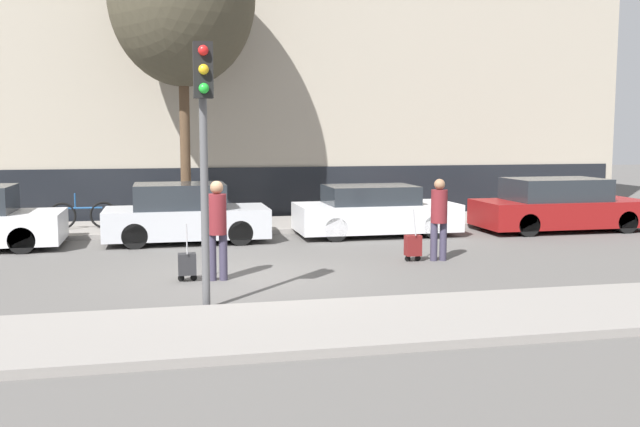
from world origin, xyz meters
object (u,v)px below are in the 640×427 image
(parked_car_1, at_px, (185,215))
(pedestrian_right, at_px, (439,214))
(traffic_light, at_px, (204,122))
(pedestrian_left, at_px, (217,224))
(parked_bicycle, at_px, (83,215))
(trolley_right, at_px, (413,246))
(trolley_left, at_px, (187,264))
(parked_car_3, at_px, (559,206))
(parked_car_2, at_px, (375,212))

(parked_car_1, bearing_deg, pedestrian_right, -36.44)
(traffic_light, bearing_deg, pedestrian_left, 81.28)
(traffic_light, relative_size, parked_bicycle, 2.24)
(parked_car_1, relative_size, pedestrian_left, 2.17)
(pedestrian_left, xyz_separation_m, traffic_light, (-0.34, -2.20, 1.78))
(pedestrian_left, relative_size, pedestrian_right, 1.05)
(trolley_right, xyz_separation_m, traffic_light, (-4.47, -3.26, 2.49))
(pedestrian_left, distance_m, trolley_left, 0.91)
(pedestrian_right, bearing_deg, parked_car_3, 40.88)
(pedestrian_left, height_order, parked_bicycle, pedestrian_left)
(pedestrian_left, bearing_deg, parked_car_2, 51.68)
(parked_car_2, distance_m, pedestrian_left, 6.58)
(parked_car_2, relative_size, traffic_light, 1.05)
(parked_car_3, xyz_separation_m, trolley_left, (-10.20, -4.61, -0.36))
(pedestrian_right, bearing_deg, traffic_light, -142.59)
(parked_car_2, xyz_separation_m, traffic_light, (-4.78, -7.03, 2.20))
(pedestrian_right, relative_size, traffic_light, 0.43)
(pedestrian_right, xyz_separation_m, trolley_right, (-0.55, 0.04, -0.65))
(pedestrian_right, height_order, trolley_right, pedestrian_right)
(parked_car_2, xyz_separation_m, parked_bicycle, (-7.48, 2.11, -0.13))
(trolley_left, height_order, traffic_light, traffic_light)
(parked_car_2, xyz_separation_m, trolley_left, (-4.99, -4.79, -0.31))
(parked_car_1, distance_m, parked_bicycle, 3.39)
(trolley_left, bearing_deg, trolley_right, 12.34)
(parked_car_1, distance_m, traffic_light, 7.31)
(parked_car_1, height_order, pedestrian_right, pedestrian_right)
(parked_car_3, relative_size, trolley_right, 4.26)
(pedestrian_left, bearing_deg, traffic_light, -94.48)
(parked_car_2, bearing_deg, parked_bicycle, 164.27)
(parked_car_3, relative_size, trolley_left, 4.43)
(pedestrian_left, height_order, trolley_left, pedestrian_left)
(trolley_left, distance_m, pedestrian_right, 5.36)
(parked_car_3, distance_m, pedestrian_left, 10.72)
(parked_car_2, bearing_deg, parked_car_3, -2.02)
(traffic_light, bearing_deg, trolley_left, 95.38)
(parked_car_2, height_order, trolley_right, parked_car_2)
(parked_car_2, distance_m, trolley_left, 6.93)
(trolley_left, xyz_separation_m, traffic_light, (0.21, -2.24, 2.51))
(parked_car_3, height_order, traffic_light, traffic_light)
(parked_car_3, xyz_separation_m, traffic_light, (-9.99, -6.85, 2.15))
(parked_car_1, relative_size, trolley_right, 3.62)
(parked_bicycle, bearing_deg, parked_car_3, -10.23)
(parked_car_3, height_order, pedestrian_left, pedestrian_left)
(parked_car_3, bearing_deg, parked_car_2, 177.98)
(parked_car_2, bearing_deg, traffic_light, -124.18)
(trolley_right, bearing_deg, trolley_left, -167.66)
(pedestrian_right, distance_m, trolley_right, 0.85)
(parked_car_2, xyz_separation_m, pedestrian_right, (0.24, -3.82, 0.35))
(parked_bicycle, bearing_deg, pedestrian_left, -66.36)
(traffic_light, bearing_deg, parked_car_2, 55.82)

